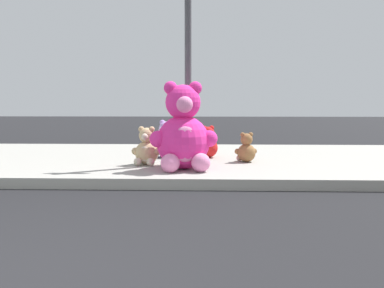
{
  "coord_description": "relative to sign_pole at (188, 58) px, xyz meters",
  "views": [
    {
      "loc": [
        1.29,
        -2.28,
        1.16
      ],
      "look_at": [
        1.09,
        3.6,
        0.55
      ],
      "focal_mm": 38.45,
      "sensor_mm": 36.0,
      "label": 1
    }
  ],
  "objects": [
    {
      "name": "sidewalk",
      "position": [
        -1.0,
        0.8,
        -1.77
      ],
      "size": [
        28.0,
        4.4,
        0.15
      ],
      "primitive_type": "cube",
      "color": "#9E9B93",
      "rests_on": "ground_plane"
    },
    {
      "name": "sign_pole",
      "position": [
        0.0,
        0.0,
        0.0
      ],
      "size": [
        0.56,
        0.11,
        3.2
      ],
      "color": "#4C4C51",
      "rests_on": "sidewalk"
    },
    {
      "name": "plush_pink_large",
      "position": [
        -0.05,
        -0.59,
        -1.17
      ],
      "size": [
        1.0,
        0.91,
        1.31
      ],
      "color": "#F22D93",
      "rests_on": "sidewalk"
    },
    {
      "name": "plush_red",
      "position": [
        0.32,
        0.7,
        -1.47
      ],
      "size": [
        0.41,
        0.42,
        0.58
      ],
      "color": "red",
      "rests_on": "sidewalk"
    },
    {
      "name": "plush_lavender",
      "position": [
        -0.44,
        0.72,
        -1.43
      ],
      "size": [
        0.48,
        0.49,
        0.68
      ],
      "color": "#B28CD8",
      "rests_on": "sidewalk"
    },
    {
      "name": "plush_brown",
      "position": [
        0.97,
        0.19,
        -1.5
      ],
      "size": [
        0.38,
        0.35,
        0.5
      ],
      "color": "olive",
      "rests_on": "sidewalk"
    },
    {
      "name": "plush_tan",
      "position": [
        -0.66,
        -0.17,
        -1.45
      ],
      "size": [
        0.47,
        0.43,
        0.62
      ],
      "color": "tan",
      "rests_on": "sidewalk"
    }
  ]
}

